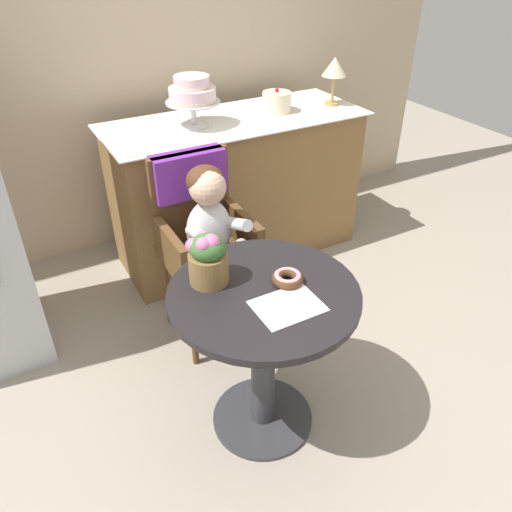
# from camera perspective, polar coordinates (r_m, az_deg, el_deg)

# --- Properties ---
(ground_plane) EXTENTS (8.00, 8.00, 0.00)m
(ground_plane) POSITION_cam_1_polar(r_m,az_deg,el_deg) (2.35, 0.74, -18.03)
(ground_plane) COLOR gray
(back_wall) EXTENTS (4.80, 0.10, 2.70)m
(back_wall) POSITION_cam_1_polar(r_m,az_deg,el_deg) (3.23, -16.99, 23.59)
(back_wall) COLOR #C1AD8E
(back_wall) RESTS_ON ground
(cafe_table) EXTENTS (0.72, 0.72, 0.72)m
(cafe_table) POSITION_cam_1_polar(r_m,az_deg,el_deg) (1.98, 0.84, -8.85)
(cafe_table) COLOR black
(cafe_table) RESTS_ON ground
(wicker_chair) EXTENTS (0.42, 0.45, 0.95)m
(wicker_chair) POSITION_cam_1_polar(r_m,az_deg,el_deg) (2.46, -6.51, 4.17)
(wicker_chair) COLOR brown
(wicker_chair) RESTS_ON ground
(seated_child) EXTENTS (0.27, 0.32, 0.73)m
(seated_child) POSITION_cam_1_polar(r_m,az_deg,el_deg) (2.32, -5.04, 3.34)
(seated_child) COLOR silver
(seated_child) RESTS_ON ground
(paper_napkin) EXTENTS (0.24, 0.19, 0.00)m
(paper_napkin) POSITION_cam_1_polar(r_m,az_deg,el_deg) (1.77, 3.64, -5.72)
(paper_napkin) COLOR white
(paper_napkin) RESTS_ON cafe_table
(donut_front) EXTENTS (0.12, 0.12, 0.04)m
(donut_front) POSITION_cam_1_polar(r_m,az_deg,el_deg) (1.87, 3.60, -2.46)
(donut_front) COLOR #4C2D19
(donut_front) RESTS_ON cafe_table
(flower_vase) EXTENTS (0.15, 0.15, 0.21)m
(flower_vase) POSITION_cam_1_polar(r_m,az_deg,el_deg) (1.83, -5.51, -0.08)
(flower_vase) COLOR brown
(flower_vase) RESTS_ON cafe_table
(display_counter) EXTENTS (1.56, 0.62, 0.90)m
(display_counter) POSITION_cam_1_polar(r_m,az_deg,el_deg) (3.18, -2.15, 7.75)
(display_counter) COLOR olive
(display_counter) RESTS_ON ground
(tiered_cake_stand) EXTENTS (0.30, 0.30, 0.27)m
(tiered_cake_stand) POSITION_cam_1_polar(r_m,az_deg,el_deg) (2.86, -7.28, 17.97)
(tiered_cake_stand) COLOR silver
(tiered_cake_stand) RESTS_ON display_counter
(round_layer_cake) EXTENTS (0.17, 0.17, 0.14)m
(round_layer_cake) POSITION_cam_1_polar(r_m,az_deg,el_deg) (3.12, 2.37, 17.18)
(round_layer_cake) COLOR beige
(round_layer_cake) RESTS_ON display_counter
(table_lamp) EXTENTS (0.15, 0.15, 0.28)m
(table_lamp) POSITION_cam_1_polar(r_m,az_deg,el_deg) (3.25, 8.95, 20.36)
(table_lamp) COLOR #B28C47
(table_lamp) RESTS_ON display_counter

